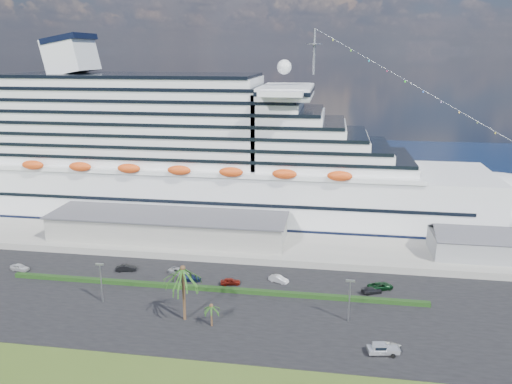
% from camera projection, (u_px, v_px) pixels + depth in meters
% --- Properties ---
extents(ground, '(420.00, 420.00, 0.00)m').
position_uv_depth(ground, '(234.00, 336.00, 87.33)').
color(ground, '#3C551C').
rests_on(ground, ground).
extents(asphalt_lot, '(140.00, 38.00, 0.12)m').
position_uv_depth(asphalt_lot, '(244.00, 305.00, 97.78)').
color(asphalt_lot, black).
rests_on(asphalt_lot, ground).
extents(wharf, '(240.00, 20.00, 1.80)m').
position_uv_depth(wharf, '(264.00, 246.00, 125.14)').
color(wharf, gray).
rests_on(wharf, ground).
extents(water, '(420.00, 160.00, 0.02)m').
position_uv_depth(water, '(293.00, 169.00, 211.02)').
color(water, black).
rests_on(water, ground).
extents(cruise_ship, '(191.00, 38.00, 54.00)m').
position_uv_depth(cruise_ship, '(203.00, 162.00, 146.83)').
color(cruise_ship, silver).
rests_on(cruise_ship, ground).
extents(terminal_building, '(61.00, 15.00, 6.30)m').
position_uv_depth(terminal_building, '(168.00, 226.00, 127.67)').
color(terminal_building, gray).
rests_on(terminal_building, wharf).
extents(port_shed, '(24.00, 12.31, 7.37)m').
position_uv_depth(port_shed, '(484.00, 245.00, 116.62)').
color(port_shed, gray).
rests_on(port_shed, wharf).
extents(hedge, '(88.00, 1.10, 0.90)m').
position_uv_depth(hedge, '(211.00, 289.00, 103.56)').
color(hedge, black).
rests_on(hedge, asphalt_lot).
extents(lamp_post_left, '(1.60, 0.35, 8.27)m').
position_uv_depth(lamp_post_left, '(101.00, 278.00, 97.57)').
color(lamp_post_left, gray).
rests_on(lamp_post_left, asphalt_lot).
extents(lamp_post_right, '(1.60, 0.35, 8.27)m').
position_uv_depth(lamp_post_right, '(350.00, 295.00, 90.58)').
color(lamp_post_right, gray).
rests_on(lamp_post_right, asphalt_lot).
extents(palm_tall, '(8.82, 8.82, 11.13)m').
position_uv_depth(palm_tall, '(183.00, 274.00, 90.09)').
color(palm_tall, '#47301E').
rests_on(palm_tall, ground).
extents(palm_short, '(3.53, 3.53, 4.56)m').
position_uv_depth(palm_short, '(211.00, 308.00, 89.37)').
color(palm_short, '#47301E').
rests_on(palm_short, ground).
extents(parked_car_0, '(4.74, 2.58, 1.53)m').
position_uv_depth(parked_car_0, '(20.00, 267.00, 112.99)').
color(parked_car_0, silver).
rests_on(parked_car_0, asphalt_lot).
extents(parked_car_1, '(4.81, 2.60, 1.51)m').
position_uv_depth(parked_car_1, '(126.00, 268.00, 112.74)').
color(parked_car_1, black).
rests_on(parked_car_1, asphalt_lot).
extents(parked_car_2, '(5.42, 3.81, 1.37)m').
position_uv_depth(parked_car_2, '(179.00, 271.00, 111.17)').
color(parked_car_2, '#A2A4AB').
rests_on(parked_car_2, asphalt_lot).
extents(parked_car_3, '(4.99, 2.46, 1.39)m').
position_uv_depth(parked_car_3, '(190.00, 278.00, 107.97)').
color(parked_car_3, '#101B3A').
rests_on(parked_car_3, asphalt_lot).
extents(parked_car_4, '(4.45, 2.61, 1.42)m').
position_uv_depth(parked_car_4, '(230.00, 281.00, 106.20)').
color(parked_car_4, maroon).
rests_on(parked_car_4, asphalt_lot).
extents(parked_car_5, '(4.60, 3.15, 1.44)m').
position_uv_depth(parked_car_5, '(279.00, 279.00, 107.26)').
color(parked_car_5, '#BBBCC3').
rests_on(parked_car_5, asphalt_lot).
extents(parked_car_6, '(5.91, 4.50, 1.49)m').
position_uv_depth(parked_car_6, '(381.00, 286.00, 104.06)').
color(parked_car_6, black).
rests_on(parked_car_6, asphalt_lot).
extents(parked_car_7, '(4.73, 3.42, 1.27)m').
position_uv_depth(parked_car_7, '(372.00, 290.00, 102.34)').
color(parked_car_7, black).
rests_on(parked_car_7, asphalt_lot).
extents(pickup_truck, '(5.34, 2.70, 1.79)m').
position_uv_depth(pickup_truck, '(383.00, 349.00, 81.63)').
color(pickup_truck, black).
rests_on(pickup_truck, asphalt_lot).
extents(boat_trailer, '(5.64, 4.13, 1.56)m').
position_uv_depth(boat_trailer, '(387.00, 346.00, 82.26)').
color(boat_trailer, gray).
rests_on(boat_trailer, asphalt_lot).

